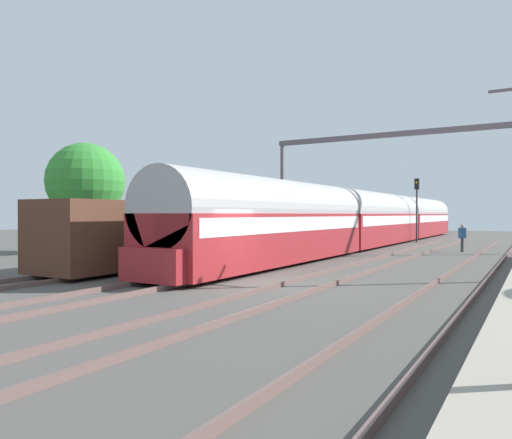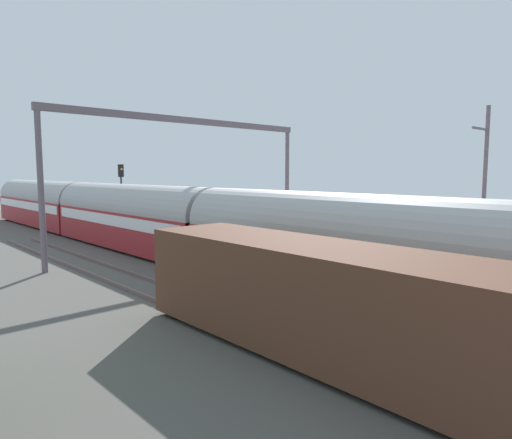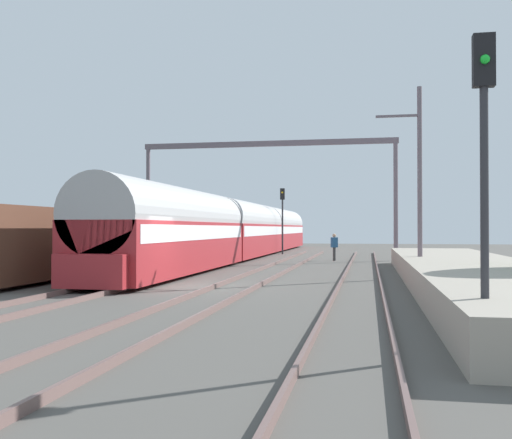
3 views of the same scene
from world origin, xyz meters
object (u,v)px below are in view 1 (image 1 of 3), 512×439
Objects in this scene: railway_signal_far at (417,202)px; catenary_gantry at (392,161)px; passenger_train at (376,219)px; person_crossing at (462,235)px; freight_car at (167,233)px.

catenary_gantry reaches higher than railway_signal_far.
railway_signal_far is (1.92, 5.14, 1.39)m from passenger_train.
catenary_gantry is at bearing 140.36° from person_crossing.
railway_signal_far is (6.12, 24.04, 1.89)m from freight_car.
railway_signal_far is at bearing 75.71° from freight_car.
freight_car is (-4.20, -18.89, -0.50)m from passenger_train.
catenary_gantry reaches higher than passenger_train.
railway_signal_far reaches higher than freight_car.
railway_signal_far reaches higher than passenger_train.
passenger_train is 28.44× the size of person_crossing.
passenger_train is 19.36m from freight_car.
railway_signal_far is 8.83m from catenary_gantry.
passenger_train is at bearing 77.45° from freight_car.
person_crossing is at bearing 54.33° from freight_car.
passenger_train is 3.78× the size of freight_car.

